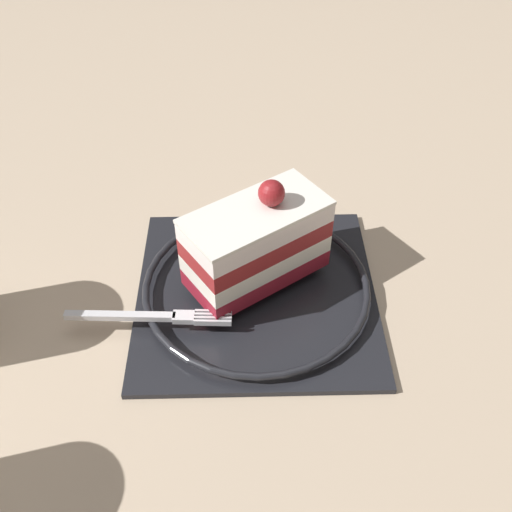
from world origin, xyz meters
name	(u,v)px	position (x,y,z in m)	size (l,w,h in m)	color
ground_plane	(239,294)	(0.00, 0.00, 0.00)	(2.40, 2.40, 0.00)	tan
dessert_plate	(256,291)	(-0.01, 0.00, 0.01)	(0.22, 0.22, 0.02)	black
cake_slice	(257,242)	(-0.01, -0.01, 0.05)	(0.11, 0.11, 0.08)	maroon
fork	(154,317)	(0.05, 0.05, 0.02)	(0.12, 0.03, 0.00)	silver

